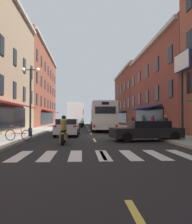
{
  "coord_description": "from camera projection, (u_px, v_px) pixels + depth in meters",
  "views": [
    {
      "loc": [
        -0.85,
        -19.69,
        1.51
      ],
      "look_at": [
        0.81,
        8.66,
        2.21
      ],
      "focal_mm": 38.38,
      "sensor_mm": 36.0,
      "label": 1
    }
  ],
  "objects": [
    {
      "name": "pedestrian_far",
      "position": [
        153.0,
        122.0,
        24.38
      ],
      "size": [
        0.36,
        0.36,
        1.74
      ],
      "rotation": [
        0.0,
        0.0,
        1.05
      ],
      "color": "black",
      "rests_on": "sidewalk_right"
    },
    {
      "name": "crosswalk_near",
      "position": [
        103.0,
        155.0,
        9.68
      ],
      "size": [
        7.1,
        2.8,
        0.01
      ],
      "color": "silver",
      "rests_on": "ground"
    },
    {
      "name": "sedan_far",
      "position": [
        78.0,
        122.0,
        50.04
      ],
      "size": [
        1.99,
        4.69,
        1.31
      ],
      "color": "maroon",
      "rests_on": "ground"
    },
    {
      "name": "pedestrian_rear",
      "position": [
        166.0,
        126.0,
        17.71
      ],
      "size": [
        0.36,
        0.36,
        1.57
      ],
      "rotation": [
        0.0,
        0.0,
        3.27
      ],
      "color": "maroon",
      "rests_on": "sidewalk_right"
    },
    {
      "name": "ground_plane",
      "position": [
        92.0,
        137.0,
        19.66
      ],
      "size": [
        34.8,
        80.0,
        0.1
      ],
      "primitive_type": "cube",
      "color": "black"
    },
    {
      "name": "box_truck",
      "position": [
        76.0,
        115.0,
        40.08
      ],
      "size": [
        2.6,
        7.5,
        3.95
      ],
      "color": "black",
      "rests_on": "ground"
    },
    {
      "name": "sedan_near",
      "position": [
        147.0,
        131.0,
        15.69
      ],
      "size": [
        4.76,
        2.41,
        1.31
      ],
      "color": "black",
      "rests_on": "ground"
    },
    {
      "name": "pedestrian_near",
      "position": [
        132.0,
        121.0,
        34.46
      ],
      "size": [
        0.51,
        0.48,
        1.63
      ],
      "rotation": [
        0.0,
        0.0,
        0.89
      ],
      "color": "black",
      "rests_on": "sidewalk_right"
    },
    {
      "name": "lane_centre_dashes",
      "position": [
        92.0,
        136.0,
        19.41
      ],
      "size": [
        0.14,
        73.9,
        0.01
      ],
      "color": "#DBCC4C",
      "rests_on": "ground"
    },
    {
      "name": "sidewalk_left",
      "position": [
        19.0,
        136.0,
        19.32
      ],
      "size": [
        3.0,
        80.0,
        0.14
      ],
      "primitive_type": "cube",
      "color": "#A39E93",
      "rests_on": "ground"
    },
    {
      "name": "pedestrian_mid",
      "position": [
        143.0,
        122.0,
        26.44
      ],
      "size": [
        0.36,
        0.36,
        1.79
      ],
      "rotation": [
        0.0,
        0.0,
        2.27
      ],
      "color": "navy",
      "rests_on": "sidewalk_right"
    },
    {
      "name": "billboard_sign",
      "position": [
        182.0,
        72.0,
        18.92
      ],
      "size": [
        0.4,
        2.83,
        6.57
      ],
      "color": "black",
      "rests_on": "sidewalk_right"
    },
    {
      "name": "sedan_mid",
      "position": [
        67.0,
        127.0,
        19.95
      ],
      "size": [
        2.02,
        4.37,
        1.42
      ],
      "color": "silver",
      "rests_on": "ground"
    },
    {
      "name": "motorcycle_rider",
      "position": [
        64.0,
        132.0,
        13.81
      ],
      "size": [
        0.62,
        2.07,
        1.66
      ],
      "color": "black",
      "rests_on": "ground"
    },
    {
      "name": "sidewalk_right",
      "position": [
        163.0,
        135.0,
        20.0
      ],
      "size": [
        3.0,
        80.0,
        0.14
      ],
      "primitive_type": "cube",
      "color": "#A39E93",
      "rests_on": "ground"
    },
    {
      "name": "transit_bus",
      "position": [
        102.0,
        116.0,
        29.52
      ],
      "size": [
        2.9,
        12.42,
        3.29
      ],
      "color": "silver",
      "rests_on": "ground"
    },
    {
      "name": "bicycle_near",
      "position": [
        18.0,
        135.0,
        14.4
      ],
      "size": [
        1.68,
        0.55,
        0.91
      ],
      "color": "black",
      "rests_on": "sidewalk_left"
    },
    {
      "name": "street_lamp_twin",
      "position": [
        30.0,
        98.0,
        18.15
      ],
      "size": [
        1.42,
        0.32,
        5.19
      ],
      "color": "black",
      "rests_on": "sidewalk_left"
    }
  ]
}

